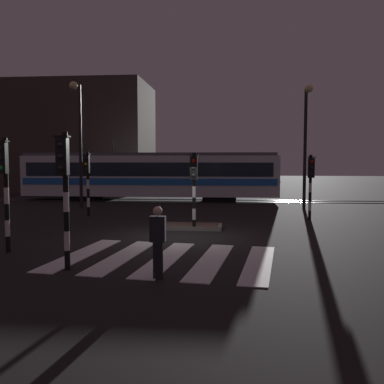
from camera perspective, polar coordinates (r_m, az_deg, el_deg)
name	(u,v)px	position (r m, az deg, el deg)	size (l,w,h in m)	color
ground_plane	(180,237)	(15.57, -1.54, -6.00)	(120.00, 120.00, 0.00)	black
rail_near	(204,202)	(28.35, 1.56, -1.30)	(80.00, 0.12, 0.03)	#59595E
rail_far	(205,200)	(29.78, 1.74, -1.03)	(80.00, 0.12, 0.03)	#59595E
crosswalk_zebra	(166,258)	(12.27, -3.45, -8.79)	(6.38, 5.12, 0.02)	silver
traffic_island	(188,226)	(17.47, -0.51, -4.58)	(2.71, 1.22, 0.18)	slate
traffic_light_kerb_mid_left	(64,180)	(11.11, -16.58, 1.54)	(0.36, 0.42, 3.46)	black
traffic_light_median_centre	(194,179)	(16.66, 0.25, 1.67)	(0.36, 0.42, 3.06)	black
traffic_light_corner_near_left	(4,177)	(13.85, -23.62, 1.79)	(0.36, 0.42, 3.43)	black
traffic_light_corner_far_right	(311,177)	(20.44, 15.46, 1.90)	(0.36, 0.42, 3.01)	black
traffic_light_corner_far_left	(87,174)	(21.66, -13.72, 2.34)	(0.36, 0.42, 3.17)	black
street_lamp_trackside_left	(78,130)	(25.26, -14.82, 8.00)	(0.44, 1.21, 7.03)	black
street_lamp_trackside_right	(306,131)	(24.87, 14.89, 7.77)	(0.44, 1.21, 6.81)	black
tram	(150,175)	(29.42, -5.57, 2.28)	(17.37, 2.58, 4.15)	silver
pedestrian_waiting_at_kerb	(158,242)	(10.12, -4.55, -6.59)	(0.36, 0.24, 1.71)	black
building_backdrop	(76,138)	(40.59, -15.07, 6.95)	(13.09, 8.00, 9.51)	#382D28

